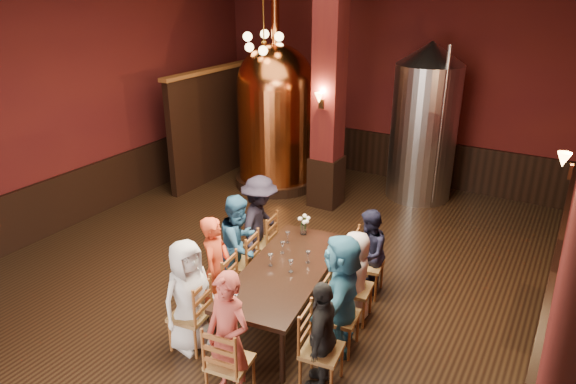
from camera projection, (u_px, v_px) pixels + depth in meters
The scene contains 37 objects.
room at pixel (260, 131), 7.25m from camera, with size 10.00×10.02×4.50m.
wainscot_right at pixel (543, 321), 6.06m from camera, with size 0.08×9.90×1.00m, color black.
wainscot_back at pixel (380, 154), 11.87m from camera, with size 7.90×0.08×1.00m, color black.
wainscot_left at pixel (89, 191), 9.78m from camera, with size 0.08×9.90×1.00m, color black.
column at pixel (329, 94), 9.62m from camera, with size 0.58×0.58×4.50m, color #4C1310.
partition at pixel (221, 123), 11.70m from camera, with size 0.22×3.50×2.40m, color black.
pendant_cluster at pixel (264, 42), 10.08m from camera, with size 0.90×0.90×1.70m, color #A57226, non-canonical shape.
sconce_wall at pixel (572, 165), 6.08m from camera, with size 0.20×0.20×0.36m, color black, non-canonical shape.
sconce_column at pixel (321, 100), 9.40m from camera, with size 0.20×0.20×0.36m, color black, non-canonical shape.
dining_table at pixel (286, 272), 6.71m from camera, with size 1.32×2.51×0.75m.
chair_0 at pixel (190, 314), 6.25m from camera, with size 0.46×0.46×0.92m, color brown, non-canonical shape.
person_0 at pixel (188, 296), 6.15m from camera, with size 0.71×0.46×1.46m, color silver.
chair_1 at pixel (217, 286), 6.82m from camera, with size 0.46×0.46×0.92m, color brown, non-canonical shape.
person_1 at pixel (216, 268), 6.72m from camera, with size 0.54×0.35×1.47m, color #D14423.
chair_2 at pixel (240, 263), 7.38m from camera, with size 0.46×0.46×0.92m, color brown, non-canonical shape.
person_2 at pixel (240, 245), 7.27m from camera, with size 0.73×0.36×1.51m, color #285C87.
chair_3 at pixel (260, 243), 7.95m from camera, with size 0.46×0.46×0.92m, color brown, non-canonical shape.
person_3 at pixel (260, 224), 7.83m from camera, with size 1.00×0.58×1.55m, color black.
chair_4 at pixel (322, 350), 5.65m from camera, with size 0.46×0.46×0.92m, color brown, non-canonical shape.
person_4 at pixel (322, 335), 5.57m from camera, with size 0.78×0.32×1.33m, color black.
chair_5 at pixel (340, 316), 6.22m from camera, with size 0.46×0.46×0.92m, color brown, non-canonical shape.
person_5 at pixel (341, 294), 6.10m from camera, with size 1.44×0.46×1.55m, color teal.
chair_6 at pixel (355, 288), 6.78m from camera, with size 0.46×0.46×0.92m, color brown, non-canonical shape.
person_6 at pixel (355, 277), 6.71m from camera, with size 0.62×0.41×1.28m, color beige.
chair_7 at pixel (367, 264), 7.35m from camera, with size 0.46×0.46×0.92m, color brown, non-canonical shape.
person_7 at pixel (368, 253), 7.28m from camera, with size 0.63×0.31×1.29m, color black.
chair_8 at pixel (230, 361), 5.48m from camera, with size 0.46×0.46×0.92m, color brown, non-canonical shape.
person_8 at pixel (228, 338), 5.36m from camera, with size 0.56×0.37×1.53m, color #AF443A.
copper_kettle at pixel (276, 115), 10.91m from camera, with size 2.06×2.06×4.31m.
steel_vessel at pixel (424, 123), 10.27m from camera, with size 1.38×1.38×3.17m.
rose_vase at pixel (304, 222), 7.51m from camera, with size 0.18×0.18×0.31m.
wine_glass_0 at pixel (308, 257), 6.79m from camera, with size 0.07×0.07×0.17m, color white, non-canonical shape.
wine_glass_1 at pixel (270, 260), 6.72m from camera, with size 0.07×0.07×0.17m, color white, non-canonical shape.
wine_glass_2 at pixel (283, 248), 7.03m from camera, with size 0.07×0.07×0.17m, color white, non-canonical shape.
wine_glass_3 at pixel (236, 300), 5.88m from camera, with size 0.07×0.07×0.17m, color white, non-canonical shape.
wine_glass_4 at pixel (291, 266), 6.57m from camera, with size 0.07×0.07×0.17m, color white, non-canonical shape.
wine_glass_5 at pixel (288, 237), 7.31m from camera, with size 0.07×0.07×0.17m, color white, non-canonical shape.
Camera 1 is at (3.91, -5.85, 4.23)m, focal length 32.00 mm.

